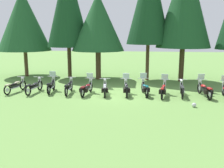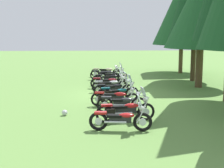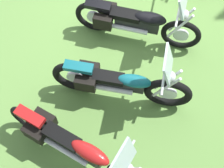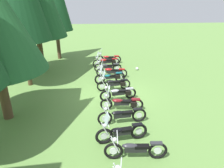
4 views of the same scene
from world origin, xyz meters
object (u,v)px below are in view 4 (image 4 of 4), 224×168
object	(u,v)px
motorcycle_3	(122,115)
motorcycle_10	(107,62)
motorcycle_2	(121,132)
motorcycle_6	(114,84)
motorcycle_9	(108,67)
motorcycle_7	(110,77)
motorcycle_8	(112,72)
motorcycle_11	(108,58)
motorcycle_1	(135,149)
dropped_helmet	(137,69)
motorcycle_5	(119,93)
motorcycle_4	(122,103)

from	to	relation	value
motorcycle_3	motorcycle_10	xyz separation A→B (m)	(8.87, 0.11, 0.04)
motorcycle_2	motorcycle_6	world-z (taller)	motorcycle_2
motorcycle_2	motorcycle_3	world-z (taller)	motorcycle_2
motorcycle_3	motorcycle_9	bearing A→B (deg)	-93.77
motorcycle_3	motorcycle_7	size ratio (longest dim) A/B	1.08
motorcycle_2	motorcycle_8	distance (m)	7.57
motorcycle_8	motorcycle_11	xyz separation A→B (m)	(3.83, -0.02, -0.01)
motorcycle_1	motorcycle_9	world-z (taller)	motorcycle_9
motorcycle_10	dropped_helmet	xyz separation A→B (m)	(-1.11, -2.48, -0.36)
motorcycle_7	motorcycle_9	xyz separation A→B (m)	(2.37, 0.02, -0.01)
motorcycle_2	dropped_helmet	size ratio (longest dim) A/B	8.81
motorcycle_6	motorcycle_10	world-z (taller)	motorcycle_10
motorcycle_6	motorcycle_10	distance (m)	4.99
motorcycle_2	motorcycle_11	world-z (taller)	motorcycle_2
motorcycle_10	motorcycle_1	bearing A→B (deg)	83.32
motorcycle_7	motorcycle_11	bearing A→B (deg)	-102.60
motorcycle_6	motorcycle_9	distance (m)	3.58
motorcycle_5	motorcycle_9	world-z (taller)	motorcycle_9
motorcycle_5	motorcycle_6	world-z (taller)	motorcycle_6
motorcycle_4	motorcycle_5	size ratio (longest dim) A/B	1.05
motorcycle_11	dropped_helmet	bearing A→B (deg)	140.91
motorcycle_6	motorcycle_11	world-z (taller)	motorcycle_11
motorcycle_2	motorcycle_7	distance (m)	6.40
motorcycle_6	motorcycle_10	xyz separation A→B (m)	(4.99, 0.15, 0.02)
motorcycle_5	motorcycle_7	size ratio (longest dim) A/B	1.00
dropped_helmet	motorcycle_6	bearing A→B (deg)	149.06
motorcycle_2	motorcycle_7	size ratio (longest dim) A/B	1.01
motorcycle_9	motorcycle_11	world-z (taller)	motorcycle_11
motorcycle_7	motorcycle_9	distance (m)	2.37
motorcycle_3	motorcycle_4	xyz separation A→B (m)	(1.27, -0.20, -0.00)
motorcycle_4	motorcycle_11	size ratio (longest dim) A/B	1.00
motorcycle_9	motorcycle_10	world-z (taller)	motorcycle_10
motorcycle_1	motorcycle_6	world-z (taller)	motorcycle_6
motorcycle_5	motorcycle_8	world-z (taller)	motorcycle_8
motorcycle_11	dropped_helmet	size ratio (longest dim) A/B	9.13
motorcycle_1	dropped_helmet	size ratio (longest dim) A/B	9.33
motorcycle_8	motorcycle_9	size ratio (longest dim) A/B	1.05
motorcycle_7	motorcycle_10	world-z (taller)	motorcycle_7
motorcycle_7	motorcycle_8	world-z (taller)	motorcycle_7
motorcycle_4	dropped_helmet	xyz separation A→B (m)	(6.49, -2.17, -0.32)
motorcycle_2	motorcycle_8	xyz separation A→B (m)	(7.57, -0.34, 0.01)
motorcycle_3	motorcycle_5	distance (m)	2.49
motorcycle_6	motorcycle_9	bearing A→B (deg)	-93.55
motorcycle_1	motorcycle_8	xyz separation A→B (m)	(8.62, 0.03, 0.02)
motorcycle_6	motorcycle_5	bearing A→B (deg)	89.23
motorcycle_10	motorcycle_11	size ratio (longest dim) A/B	1.05
motorcycle_1	motorcycle_11	distance (m)	12.45
motorcycle_4	motorcycle_5	distance (m)	1.22
motorcycle_4	motorcycle_5	world-z (taller)	motorcycle_4
motorcycle_1	motorcycle_2	world-z (taller)	motorcycle_2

